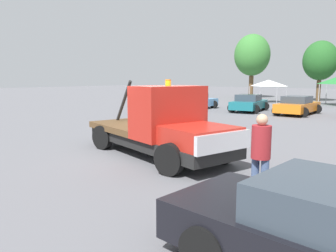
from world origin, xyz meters
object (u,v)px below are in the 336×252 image
(tow_truck, at_px, (163,128))
(parked_car_skyblue, at_px, (195,101))
(tree_center, at_px, (320,61))
(person_near_truck, at_px, (261,150))
(parked_car_orange, at_px, (297,106))
(canopy_tent_white, at_px, (269,83))
(parked_car_teal, at_px, (249,103))
(tree_right, at_px, (252,55))

(tow_truck, bearing_deg, parked_car_skyblue, 135.41)
(parked_car_skyblue, relative_size, tree_center, 0.66)
(person_near_truck, relative_size, parked_car_orange, 0.40)
(parked_car_skyblue, bearing_deg, canopy_tent_white, -8.99)
(parked_car_teal, distance_m, parked_car_orange, 3.67)
(parked_car_teal, bearing_deg, canopy_tent_white, 5.59)
(parked_car_orange, bearing_deg, tree_center, 10.28)
(parked_car_orange, xyz_separation_m, tree_right, (-11.09, 17.27, 4.90))
(tow_truck, bearing_deg, person_near_truck, -6.35)
(tow_truck, xyz_separation_m, parked_car_skyblue, (-8.46, 14.95, -0.34))
(parked_car_orange, bearing_deg, parked_car_skyblue, 98.48)
(tree_right, bearing_deg, tow_truck, -70.87)
(person_near_truck, distance_m, parked_car_skyblue, 20.70)
(parked_car_teal, bearing_deg, tree_right, 15.49)
(canopy_tent_white, bearing_deg, parked_car_teal, -76.67)
(parked_car_teal, xyz_separation_m, tree_right, (-7.42, 17.29, 4.90))
(tree_center, bearing_deg, tree_right, 170.44)
(tow_truck, bearing_deg, parked_car_teal, 120.33)
(parked_car_teal, bearing_deg, tree_center, -12.52)
(tree_right, bearing_deg, parked_car_skyblue, -80.52)
(tow_truck, relative_size, tree_right, 0.79)
(person_near_truck, height_order, parked_car_orange, person_near_truck)
(parked_car_teal, relative_size, tree_right, 0.55)
(person_near_truck, height_order, parked_car_teal, person_near_truck)
(person_near_truck, bearing_deg, parked_car_skyblue, 44.42)
(person_near_truck, bearing_deg, canopy_tent_white, 28.17)
(parked_car_skyblue, distance_m, tree_center, 18.09)
(tow_truck, bearing_deg, canopy_tent_white, 119.89)
(parked_car_skyblue, distance_m, tree_right, 19.10)
(parked_car_orange, distance_m, tree_center, 16.43)
(canopy_tent_white, bearing_deg, tree_right, 126.13)
(canopy_tent_white, height_order, tree_center, tree_center)
(canopy_tent_white, relative_size, tree_right, 0.37)
(parked_car_teal, xyz_separation_m, canopy_tent_white, (-2.50, 10.55, 1.41))
(parked_car_teal, bearing_deg, person_near_truck, -163.07)
(person_near_truck, relative_size, tree_center, 0.27)
(person_near_truck, distance_m, canopy_tent_white, 29.96)
(canopy_tent_white, relative_size, tree_center, 0.45)
(person_near_truck, height_order, tree_center, tree_center)
(tow_truck, xyz_separation_m, tree_right, (-11.50, 33.16, 4.56))
(tree_right, bearing_deg, tree_center, -9.56)
(tow_truck, xyz_separation_m, person_near_truck, (3.95, -1.61, 0.08))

